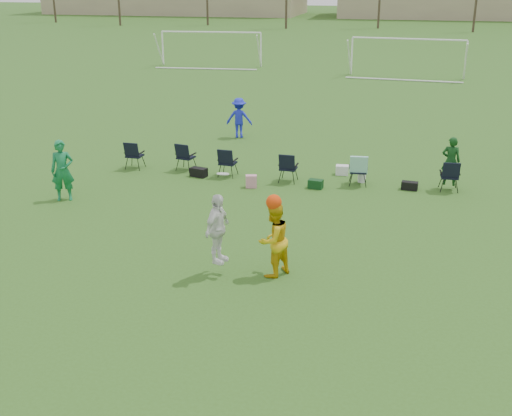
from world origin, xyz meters
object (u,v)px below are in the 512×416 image
(goal_left, at_px, (211,39))
(center_contest, at_px, (253,235))
(fielder_blue, at_px, (239,118))
(goal_mid, at_px, (408,47))
(fielder_green_near, at_px, (62,171))

(goal_left, bearing_deg, center_contest, -76.48)
(fielder_blue, bearing_deg, goal_mid, -114.70)
(fielder_blue, bearing_deg, goal_left, -75.68)
(center_contest, distance_m, goal_mid, 31.31)
(center_contest, bearing_deg, fielder_blue, 106.03)
(fielder_green_near, height_order, goal_mid, goal_mid)
(fielder_blue, distance_m, center_contest, 12.93)
(goal_mid, bearing_deg, center_contest, -91.30)
(fielder_green_near, bearing_deg, fielder_blue, 47.02)
(fielder_green_near, height_order, center_contest, center_contest)
(goal_left, relative_size, goal_mid, 1.00)
(center_contest, height_order, goal_mid, goal_mid)
(fielder_green_near, xyz_separation_m, center_contest, (6.67, -3.67, 0.06))
(center_contest, relative_size, goal_left, 0.33)
(goal_mid, bearing_deg, goal_left, 175.87)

